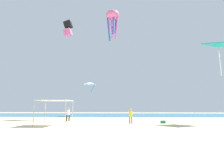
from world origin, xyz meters
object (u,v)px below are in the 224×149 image
at_px(cooler_box, 163,122).
at_px(kite_diamond_teal, 219,46).
at_px(person_near_tent, 68,113).
at_px(person_leftmost, 131,115).
at_px(kite_box_black, 68,29).
at_px(canopy_tent, 55,102).
at_px(kite_delta_white, 90,83).
at_px(kite_octopus_pink, 113,17).

height_order(cooler_box, kite_diamond_teal, kite_diamond_teal).
relative_size(cooler_box, kite_diamond_teal, 0.13).
distance_m(person_near_tent, person_leftmost, 9.10).
height_order(person_near_tent, kite_box_black, kite_box_black).
xyz_separation_m(person_leftmost, kite_box_black, (-12.56, 16.34, 17.68)).
bearing_deg(canopy_tent, kite_box_black, 103.59).
bearing_deg(kite_box_black, canopy_tent, 17.46).
bearing_deg(kite_diamond_teal, kite_delta_white, -73.38).
bearing_deg(kite_delta_white, kite_diamond_teal, -177.18).
relative_size(cooler_box, kite_delta_white, 0.14).
distance_m(person_leftmost, kite_box_black, 27.16).
bearing_deg(cooler_box, kite_delta_white, 122.98).
distance_m(kite_diamond_teal, kite_box_black, 29.63).
distance_m(cooler_box, kite_diamond_teal, 11.86).
bearing_deg(cooler_box, kite_box_black, 136.29).
xyz_separation_m(kite_delta_white, kite_diamond_teal, (19.15, -17.49, 2.36)).
distance_m(kite_delta_white, kite_diamond_teal, 26.04).
relative_size(canopy_tent, kite_delta_white, 0.78).
distance_m(canopy_tent, kite_delta_white, 22.08).
bearing_deg(canopy_tent, kite_diamond_teal, 12.09).
height_order(canopy_tent, kite_diamond_teal, kite_diamond_teal).
bearing_deg(kite_delta_white, cooler_box, 168.21).
bearing_deg(kite_box_black, kite_diamond_teal, 61.52).
relative_size(person_near_tent, kite_diamond_teal, 0.42).
bearing_deg(person_near_tent, cooler_box, -29.01).
bearing_deg(person_leftmost, canopy_tent, -120.44).
height_order(cooler_box, kite_delta_white, kite_delta_white).
relative_size(canopy_tent, kite_box_black, 0.89).
bearing_deg(kite_octopus_pink, kite_delta_white, -95.16).
bearing_deg(kite_diamond_teal, cooler_box, -26.62).
height_order(person_near_tent, kite_delta_white, kite_delta_white).
bearing_deg(kite_diamond_teal, person_near_tent, -38.01).
xyz_separation_m(cooler_box, kite_diamond_teal, (7.43, 0.57, 9.22)).
relative_size(person_leftmost, kite_box_black, 0.48).
distance_m(kite_octopus_pink, kite_box_black, 10.80).
bearing_deg(person_leftmost, cooler_box, 50.77).
height_order(person_near_tent, kite_diamond_teal, kite_diamond_teal).
height_order(cooler_box, kite_box_black, kite_box_black).
distance_m(person_near_tent, kite_octopus_pink, 20.66).
xyz_separation_m(person_near_tent, kite_octopus_pink, (5.65, 8.33, 18.04)).
xyz_separation_m(person_leftmost, kite_delta_white, (-7.94, 18.78, 6.04)).
relative_size(canopy_tent, person_near_tent, 1.74).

